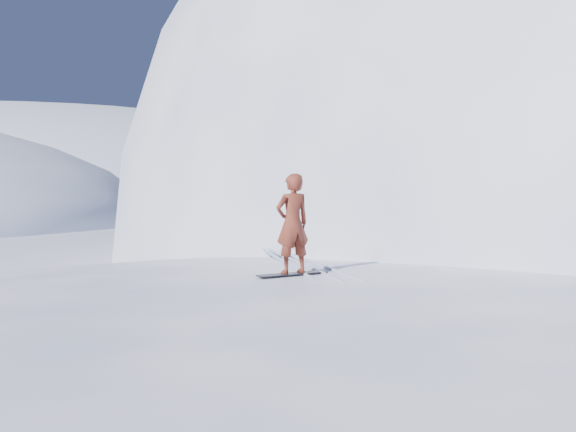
% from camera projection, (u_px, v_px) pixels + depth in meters
% --- Properties ---
extents(near_ridge, '(36.00, 28.00, 4.80)m').
position_uv_depth(near_ridge, '(381.00, 404.00, 12.18)').
color(near_ridge, white).
rests_on(near_ridge, ground).
extents(peak_shoulder, '(28.00, 24.00, 18.00)m').
position_uv_depth(peak_shoulder, '(486.00, 273.00, 29.88)').
color(peak_shoulder, white).
rests_on(peak_shoulder, ground).
extents(far_ridge_c, '(140.00, 90.00, 36.00)m').
position_uv_depth(far_ridge_c, '(19.00, 206.00, 115.06)').
color(far_ridge_c, white).
rests_on(far_ridge_c, ground).
extents(wind_bumps, '(16.00, 14.40, 1.00)m').
position_uv_depth(wind_bumps, '(305.00, 424.00, 11.17)').
color(wind_bumps, white).
rests_on(wind_bumps, ground).
extents(snowboard, '(1.46, 0.84, 0.02)m').
position_uv_depth(snowboard, '(292.00, 274.00, 12.60)').
color(snowboard, black).
rests_on(snowboard, near_ridge).
extents(snowboarder, '(0.84, 0.72, 1.96)m').
position_uv_depth(snowboarder, '(292.00, 224.00, 12.55)').
color(snowboarder, maroon).
rests_on(snowboarder, snowboard).
extents(board_tracks, '(1.65, 5.96, 0.04)m').
position_uv_depth(board_tracks, '(299.00, 262.00, 14.46)').
color(board_tracks, silver).
rests_on(board_tracks, ground).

